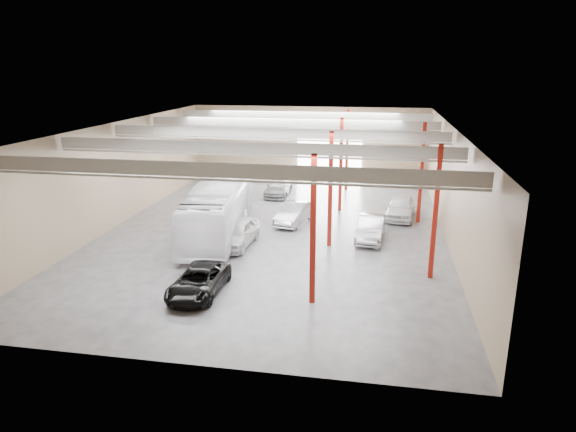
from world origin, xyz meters
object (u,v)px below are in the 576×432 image
(car_right_far, at_px, (401,207))
(car_right_near, at_px, (371,228))
(black_sedan, at_px, (199,281))
(car_row_b, at_px, (294,213))
(car_row_c, at_px, (279,187))
(car_row_a, at_px, (237,233))
(coach_bus, at_px, (219,209))

(car_right_far, bearing_deg, car_right_near, -105.02)
(black_sedan, xyz_separation_m, car_right_near, (8.00, 9.66, 0.11))
(car_right_near, distance_m, car_right_far, 5.58)
(car_row_b, distance_m, car_row_c, 8.21)
(black_sedan, bearing_deg, car_row_a, 90.97)
(black_sedan, height_order, car_right_far, car_right_far)
(car_row_a, bearing_deg, car_right_far, 41.61)
(car_right_near, bearing_deg, car_row_a, -157.92)
(car_row_c, xyz_separation_m, car_right_far, (10.02, -5.16, 0.12))
(coach_bus, xyz_separation_m, car_right_far, (11.80, 5.94, -0.94))
(car_right_near, bearing_deg, car_right_far, 72.77)
(car_right_near, bearing_deg, coach_bus, -171.67)
(black_sedan, xyz_separation_m, car_row_b, (2.65, 12.24, 0.08))
(coach_bus, relative_size, car_row_c, 2.65)
(car_row_a, bearing_deg, car_row_b, 66.40)
(coach_bus, distance_m, car_row_b, 5.62)
(black_sedan, bearing_deg, car_right_far, 56.61)
(car_row_b, relative_size, car_row_c, 0.93)
(car_row_c, distance_m, car_right_near, 13.08)
(coach_bus, distance_m, car_right_near, 9.85)
(coach_bus, bearing_deg, black_sedan, -85.96)
(car_right_far, bearing_deg, black_sedan, -117.75)
(coach_bus, bearing_deg, car_right_near, -2.91)
(car_right_near, height_order, car_right_far, car_right_far)
(black_sedan, relative_size, car_right_far, 0.98)
(car_row_b, bearing_deg, black_sedan, -90.88)
(coach_bus, height_order, car_right_near, coach_bus)
(car_row_b, bearing_deg, car_row_c, 120.08)
(black_sedan, height_order, car_row_b, car_row_b)
(black_sedan, distance_m, car_row_a, 7.04)
(car_row_b, xyz_separation_m, car_right_far, (7.38, 2.62, 0.08))
(coach_bus, xyz_separation_m, black_sedan, (1.78, -8.93, -1.10))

